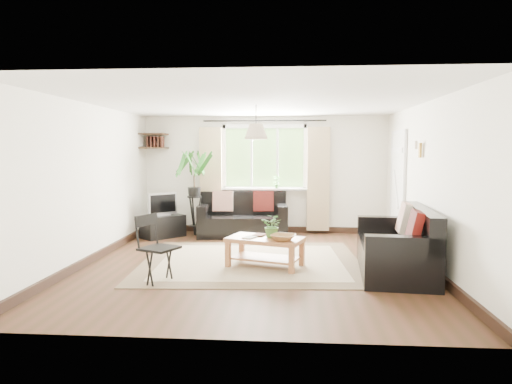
# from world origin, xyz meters

# --- Properties ---
(floor) EXTENTS (5.50, 5.50, 0.00)m
(floor) POSITION_xyz_m (0.00, 0.00, 0.00)
(floor) COLOR #322010
(floor) RESTS_ON ground
(ceiling) EXTENTS (5.50, 5.50, 0.00)m
(ceiling) POSITION_xyz_m (0.00, 0.00, 2.40)
(ceiling) COLOR white
(ceiling) RESTS_ON floor
(wall_back) EXTENTS (5.00, 0.02, 2.40)m
(wall_back) POSITION_xyz_m (0.00, 2.75, 1.20)
(wall_back) COLOR white
(wall_back) RESTS_ON floor
(wall_front) EXTENTS (5.00, 0.02, 2.40)m
(wall_front) POSITION_xyz_m (0.00, -2.75, 1.20)
(wall_front) COLOR white
(wall_front) RESTS_ON floor
(wall_left) EXTENTS (0.02, 5.50, 2.40)m
(wall_left) POSITION_xyz_m (-2.50, 0.00, 1.20)
(wall_left) COLOR white
(wall_left) RESTS_ON floor
(wall_right) EXTENTS (0.02, 5.50, 2.40)m
(wall_right) POSITION_xyz_m (2.50, 0.00, 1.20)
(wall_right) COLOR white
(wall_right) RESTS_ON floor
(rug) EXTENTS (3.45, 3.01, 0.02)m
(rug) POSITION_xyz_m (-0.05, 0.15, 0.01)
(rug) COLOR beige
(rug) RESTS_ON floor
(window) EXTENTS (2.50, 0.16, 2.16)m
(window) POSITION_xyz_m (0.00, 2.71, 1.55)
(window) COLOR white
(window) RESTS_ON wall_back
(door) EXTENTS (0.06, 0.96, 2.06)m
(door) POSITION_xyz_m (2.47, 1.70, 1.00)
(door) COLOR silver
(door) RESTS_ON wall_right
(corner_shelf) EXTENTS (0.50, 0.50, 0.34)m
(corner_shelf) POSITION_xyz_m (-2.25, 2.50, 1.89)
(corner_shelf) COLOR black
(corner_shelf) RESTS_ON wall_back
(pendant_lamp) EXTENTS (0.36, 0.36, 0.54)m
(pendant_lamp) POSITION_xyz_m (0.00, 0.40, 2.05)
(pendant_lamp) COLOR beige
(pendant_lamp) RESTS_ON ceiling
(wall_sconce) EXTENTS (0.12, 0.12, 0.28)m
(wall_sconce) POSITION_xyz_m (2.43, 0.30, 1.74)
(wall_sconce) COLOR beige
(wall_sconce) RESTS_ON wall_right
(sofa_back) EXTENTS (1.80, 0.99, 0.82)m
(sofa_back) POSITION_xyz_m (-0.40, 2.25, 0.41)
(sofa_back) COLOR black
(sofa_back) RESTS_ON floor
(sofa_right) EXTENTS (1.92, 1.09, 0.87)m
(sofa_right) POSITION_xyz_m (1.98, -0.34, 0.43)
(sofa_right) COLOR black
(sofa_right) RESTS_ON floor
(coffee_table) EXTENTS (1.20, 0.89, 0.44)m
(coffee_table) POSITION_xyz_m (0.17, -0.15, 0.22)
(coffee_table) COLOR brown
(coffee_table) RESTS_ON floor
(table_plant) EXTENTS (0.39, 0.37, 0.34)m
(table_plant) POSITION_xyz_m (0.28, -0.14, 0.61)
(table_plant) COLOR #3E712D
(table_plant) RESTS_ON coffee_table
(bowl) EXTENTS (0.44, 0.44, 0.08)m
(bowl) POSITION_xyz_m (0.44, -0.34, 0.48)
(bowl) COLOR brown
(bowl) RESTS_ON coffee_table
(book_a) EXTENTS (0.22, 0.25, 0.02)m
(book_a) POSITION_xyz_m (-0.11, -0.16, 0.45)
(book_a) COLOR silver
(book_a) RESTS_ON coffee_table
(book_b) EXTENTS (0.22, 0.26, 0.02)m
(book_b) POSITION_xyz_m (0.01, 0.03, 0.45)
(book_b) COLOR #582F23
(book_b) RESTS_ON coffee_table
(tv_stand) EXTENTS (0.87, 0.89, 0.43)m
(tv_stand) POSITION_xyz_m (-1.95, 2.00, 0.21)
(tv_stand) COLOR black
(tv_stand) RESTS_ON floor
(tv) EXTENTS (0.57, 0.58, 0.47)m
(tv) POSITION_xyz_m (-1.95, 2.00, 0.66)
(tv) COLOR #A5A5AA
(tv) RESTS_ON tv_stand
(palm_stand) EXTENTS (0.78, 0.78, 1.70)m
(palm_stand) POSITION_xyz_m (-1.38, 2.28, 0.85)
(palm_stand) COLOR black
(palm_stand) RESTS_ON floor
(folding_chair) EXTENTS (0.60, 0.60, 0.87)m
(folding_chair) POSITION_xyz_m (-1.13, -1.06, 0.44)
(folding_chair) COLOR black
(folding_chair) RESTS_ON floor
(sill_plant) EXTENTS (0.14, 0.10, 0.27)m
(sill_plant) POSITION_xyz_m (0.25, 2.63, 1.06)
(sill_plant) COLOR #2D6023
(sill_plant) RESTS_ON window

